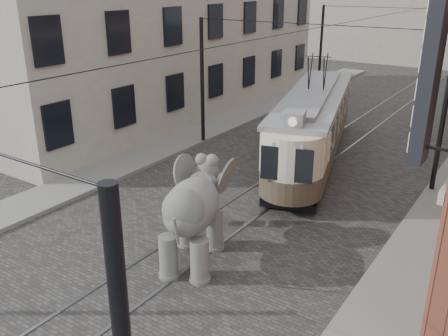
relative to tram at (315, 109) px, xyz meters
The scene contains 8 objects.
ground 7.30m from the tram, 88.48° to the right, with size 120.00×120.00×0.00m, color #423F3D.
tram_rails 7.30m from the tram, 88.48° to the right, with size 1.54×80.00×0.02m, color slate, non-canonical shape.
sidewalk_right 9.55m from the tram, 48.24° to the right, with size 2.00×60.00×0.15m, color slate.
sidewalk_left 9.64m from the tram, 132.37° to the right, with size 2.00×60.00×0.15m, color slate.
stucco_building 11.56m from the tram, 164.13° to the left, with size 7.00×24.00×10.00m, color gray.
catenary 2.05m from the tram, 90.48° to the right, with size 11.00×30.20×6.00m, color black, non-canonical shape.
tram is the anchor object (origin of this frame).
elephant 10.00m from the tram, 85.42° to the right, with size 2.45×4.45×2.73m, color #605D58, non-canonical shape.
Camera 1 is at (8.12, -12.59, 7.59)m, focal length 39.08 mm.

